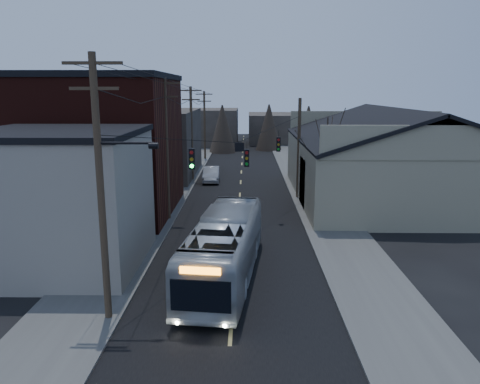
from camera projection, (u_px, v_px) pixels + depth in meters
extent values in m
plane|color=black|center=(229.00, 362.00, 16.05)|extent=(160.00, 160.00, 0.00)
cube|color=black|center=(240.00, 186.00, 45.35)|extent=(9.00, 110.00, 0.02)
cube|color=#474744|center=(174.00, 185.00, 45.43)|extent=(4.00, 110.00, 0.12)
cube|color=#474744|center=(307.00, 186.00, 45.25)|extent=(4.00, 110.00, 0.12)
cube|color=gray|center=(62.00, 201.00, 24.21)|extent=(8.00, 8.00, 7.00)
cube|color=#330F0B|center=(104.00, 147.00, 34.65)|extent=(10.00, 12.00, 10.00)
cube|color=#322E28|center=(154.00, 143.00, 50.59)|extent=(9.00, 14.00, 7.00)
cube|color=gray|center=(392.00, 170.00, 39.75)|extent=(16.00, 20.00, 5.00)
cube|color=black|center=(347.00, 125.00, 38.99)|extent=(8.16, 20.60, 2.86)
cube|color=black|center=(444.00, 125.00, 38.88)|extent=(8.16, 20.60, 2.86)
cube|color=#322E28|center=(208.00, 127.00, 78.98)|extent=(10.00, 12.00, 6.00)
cube|color=#322E28|center=(282.00, 128.00, 83.79)|extent=(12.00, 14.00, 5.00)
cone|color=black|center=(326.00, 166.00, 34.72)|extent=(0.40, 0.40, 7.20)
cylinder|color=#382B1E|center=(101.00, 194.00, 17.92)|extent=(0.28, 0.28, 10.50)
cube|color=#382B1E|center=(92.00, 63.00, 16.89)|extent=(2.20, 0.12, 0.12)
cylinder|color=#382B1E|center=(167.00, 151.00, 32.63)|extent=(0.28, 0.28, 10.00)
cube|color=#382B1E|center=(164.00, 83.00, 31.65)|extent=(2.20, 0.12, 0.12)
cylinder|color=#382B1E|center=(192.00, 134.00, 47.33)|extent=(0.28, 0.28, 9.50)
cube|color=#382B1E|center=(191.00, 90.00, 46.40)|extent=(2.20, 0.12, 0.12)
cylinder|color=#382B1E|center=(205.00, 126.00, 62.04)|extent=(0.28, 0.28, 9.00)
cube|color=#382B1E|center=(204.00, 94.00, 61.16)|extent=(2.20, 0.12, 0.12)
cylinder|color=#382B1E|center=(299.00, 149.00, 39.49)|extent=(0.28, 0.28, 8.50)
cube|color=black|center=(192.00, 159.00, 22.13)|extent=(0.28, 0.20, 1.00)
cube|color=black|center=(247.00, 158.00, 26.62)|extent=(0.28, 0.20, 1.00)
cube|color=black|center=(278.00, 144.00, 32.42)|extent=(0.28, 0.20, 1.00)
imported|color=#A0A6AB|center=(225.00, 248.00, 22.85)|extent=(3.93, 11.63, 3.18)
imported|color=#989B9F|center=(211.00, 174.00, 47.52)|extent=(1.73, 4.60, 1.50)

